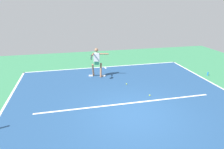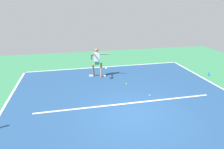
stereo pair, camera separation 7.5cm
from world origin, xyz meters
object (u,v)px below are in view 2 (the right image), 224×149
at_px(tennis_ball_by_sideline, 127,84).
at_px(water_bottle, 209,74).
at_px(tennis_ball_near_player, 150,95).
at_px(tennis_player, 97,61).

bearing_deg(tennis_ball_by_sideline, water_bottle, -177.18).
xyz_separation_m(tennis_ball_near_player, water_bottle, (-4.53, -1.82, 0.08)).
distance_m(tennis_player, water_bottle, 6.76).
xyz_separation_m(tennis_player, tennis_ball_by_sideline, (-1.36, 1.56, -0.95)).
bearing_deg(tennis_player, tennis_ball_near_player, 138.67).
xyz_separation_m(tennis_ball_by_sideline, water_bottle, (-5.22, -0.26, 0.08)).
relative_size(tennis_player, tennis_ball_by_sideline, 26.25).
bearing_deg(water_bottle, tennis_player, -11.21).
height_order(tennis_player, tennis_ball_by_sideline, tennis_player).
bearing_deg(tennis_ball_near_player, tennis_player, -56.81).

